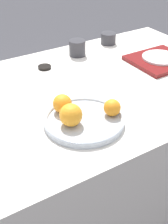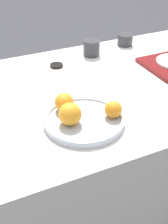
{
  "view_description": "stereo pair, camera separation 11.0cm",
  "coord_description": "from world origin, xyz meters",
  "px_view_note": "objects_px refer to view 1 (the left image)",
  "views": [
    {
      "loc": [
        -0.6,
        -1.0,
        1.39
      ],
      "look_at": [
        -0.12,
        -0.22,
        0.78
      ],
      "focal_mm": 50.0,
      "sensor_mm": 36.0,
      "label": 1
    },
    {
      "loc": [
        -0.5,
        -1.05,
        1.39
      ],
      "look_at": [
        -0.12,
        -0.22,
        0.78
      ],
      "focal_mm": 50.0,
      "sensor_mm": 36.0,
      "label": 2
    }
  ],
  "objects_px": {
    "orange_2": "(62,104)",
    "cup_0": "(108,38)",
    "orange_0": "(112,108)",
    "side_plate": "(160,57)",
    "fruit_platter": "(84,120)",
    "soy_dish": "(45,67)",
    "serving_tray": "(160,60)",
    "cup_1": "(77,48)",
    "orange_1": "(71,115)"
  },
  "relations": [
    {
      "from": "serving_tray",
      "to": "soy_dish",
      "type": "relative_size",
      "value": 4.45
    },
    {
      "from": "orange_0",
      "to": "cup_0",
      "type": "bearing_deg",
      "value": 55.38
    },
    {
      "from": "fruit_platter",
      "to": "soy_dish",
      "type": "height_order",
      "value": "fruit_platter"
    },
    {
      "from": "orange_0",
      "to": "serving_tray",
      "type": "distance_m",
      "value": 0.57
    },
    {
      "from": "fruit_platter",
      "to": "cup_1",
      "type": "height_order",
      "value": "cup_1"
    },
    {
      "from": "orange_2",
      "to": "cup_0",
      "type": "bearing_deg",
      "value": 41.45
    },
    {
      "from": "side_plate",
      "to": "orange_0",
      "type": "bearing_deg",
      "value": -151.22
    },
    {
      "from": "serving_tray",
      "to": "orange_2",
      "type": "bearing_deg",
      "value": -165.9
    },
    {
      "from": "orange_2",
      "to": "serving_tray",
      "type": "height_order",
      "value": "orange_2"
    },
    {
      "from": "orange_1",
      "to": "cup_1",
      "type": "relative_size",
      "value": 0.95
    },
    {
      "from": "side_plate",
      "to": "soy_dish",
      "type": "xyz_separation_m",
      "value": [
        -0.52,
        0.24,
        -0.02
      ]
    },
    {
      "from": "soy_dish",
      "to": "orange_2",
      "type": "bearing_deg",
      "value": -106.57
    },
    {
      "from": "orange_0",
      "to": "side_plate",
      "type": "bearing_deg",
      "value": 28.78
    },
    {
      "from": "orange_1",
      "to": "side_plate",
      "type": "height_order",
      "value": "orange_1"
    },
    {
      "from": "fruit_platter",
      "to": "serving_tray",
      "type": "distance_m",
      "value": 0.65
    },
    {
      "from": "orange_1",
      "to": "cup_0",
      "type": "bearing_deg",
      "value": 45.32
    },
    {
      "from": "cup_1",
      "to": "orange_1",
      "type": "bearing_deg",
      "value": -122.84
    },
    {
      "from": "cup_1",
      "to": "orange_2",
      "type": "bearing_deg",
      "value": -126.45
    },
    {
      "from": "orange_2",
      "to": "fruit_platter",
      "type": "bearing_deg",
      "value": -63.76
    },
    {
      "from": "soy_dish",
      "to": "orange_1",
      "type": "bearing_deg",
      "value": -105.24
    },
    {
      "from": "side_plate",
      "to": "serving_tray",
      "type": "bearing_deg",
      "value": -90.0
    },
    {
      "from": "orange_1",
      "to": "serving_tray",
      "type": "relative_size",
      "value": 0.28
    },
    {
      "from": "serving_tray",
      "to": "cup_1",
      "type": "xyz_separation_m",
      "value": [
        -0.31,
        0.29,
        0.03
      ]
    },
    {
      "from": "orange_0",
      "to": "cup_1",
      "type": "xyz_separation_m",
      "value": [
        0.19,
        0.57,
        -0.01
      ]
    },
    {
      "from": "orange_0",
      "to": "cup_1",
      "type": "bearing_deg",
      "value": 71.31
    },
    {
      "from": "fruit_platter",
      "to": "orange_0",
      "type": "bearing_deg",
      "value": -15.72
    },
    {
      "from": "soy_dish",
      "to": "orange_0",
      "type": "bearing_deg",
      "value": -87.38
    },
    {
      "from": "soy_dish",
      "to": "serving_tray",
      "type": "bearing_deg",
      "value": -24.83
    },
    {
      "from": "orange_2",
      "to": "side_plate",
      "type": "height_order",
      "value": "orange_2"
    },
    {
      "from": "orange_2",
      "to": "soy_dish",
      "type": "height_order",
      "value": "orange_2"
    },
    {
      "from": "orange_0",
      "to": "cup_0",
      "type": "xyz_separation_m",
      "value": [
        0.42,
        0.61,
        -0.02
      ]
    },
    {
      "from": "orange_1",
      "to": "cup_0",
      "type": "distance_m",
      "value": 0.82
    },
    {
      "from": "orange_2",
      "to": "soy_dish",
      "type": "xyz_separation_m",
      "value": [
        0.12,
        0.4,
        -0.05
      ]
    },
    {
      "from": "orange_2",
      "to": "soy_dish",
      "type": "distance_m",
      "value": 0.42
    },
    {
      "from": "orange_1",
      "to": "serving_tray",
      "type": "xyz_separation_m",
      "value": [
        0.65,
        0.25,
        -0.05
      ]
    },
    {
      "from": "orange_1",
      "to": "orange_0",
      "type": "bearing_deg",
      "value": -9.65
    },
    {
      "from": "orange_2",
      "to": "cup_0",
      "type": "relative_size",
      "value": 0.84
    },
    {
      "from": "serving_tray",
      "to": "cup_0",
      "type": "xyz_separation_m",
      "value": [
        -0.08,
        0.34,
        0.02
      ]
    },
    {
      "from": "serving_tray",
      "to": "cup_0",
      "type": "height_order",
      "value": "cup_0"
    },
    {
      "from": "orange_1",
      "to": "cup_0",
      "type": "xyz_separation_m",
      "value": [
        0.58,
        0.59,
        -0.03
      ]
    },
    {
      "from": "cup_1",
      "to": "fruit_platter",
      "type": "bearing_deg",
      "value": -118.65
    },
    {
      "from": "cup_1",
      "to": "orange_0",
      "type": "bearing_deg",
      "value": -108.69
    },
    {
      "from": "fruit_platter",
      "to": "soy_dish",
      "type": "relative_size",
      "value": 4.6
    },
    {
      "from": "fruit_platter",
      "to": "soy_dish",
      "type": "distance_m",
      "value": 0.49
    },
    {
      "from": "orange_0",
      "to": "side_plate",
      "type": "xyz_separation_m",
      "value": [
        0.5,
        0.27,
        -0.02
      ]
    },
    {
      "from": "orange_0",
      "to": "side_plate",
      "type": "distance_m",
      "value": 0.57
    },
    {
      "from": "fruit_platter",
      "to": "cup_0",
      "type": "distance_m",
      "value": 0.78
    },
    {
      "from": "fruit_platter",
      "to": "orange_0",
      "type": "distance_m",
      "value": 0.11
    },
    {
      "from": "orange_2",
      "to": "side_plate",
      "type": "relative_size",
      "value": 0.39
    },
    {
      "from": "fruit_platter",
      "to": "cup_1",
      "type": "bearing_deg",
      "value": 61.35
    }
  ]
}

